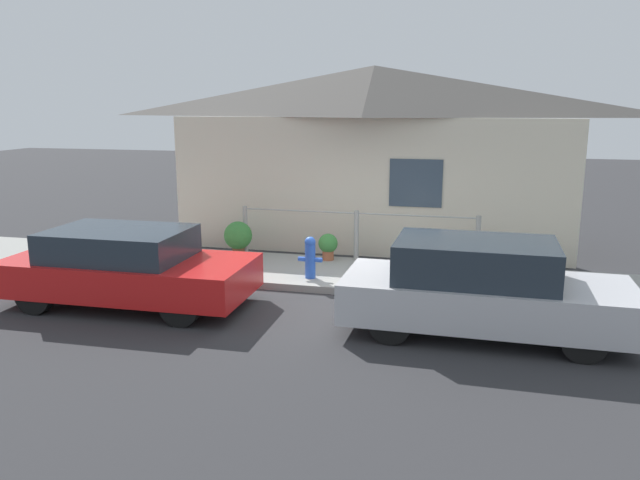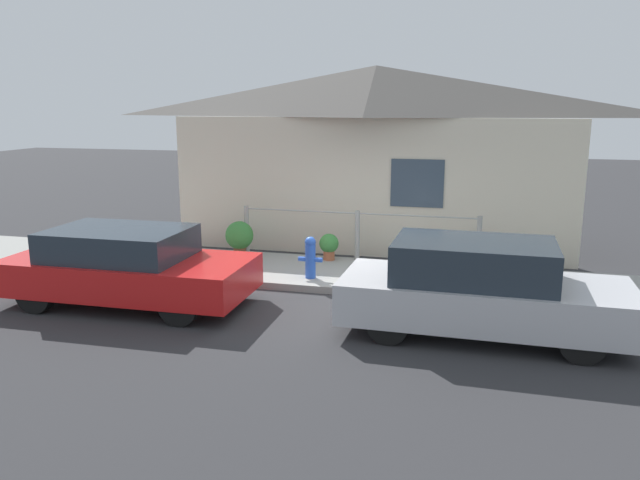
{
  "view_description": "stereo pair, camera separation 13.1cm",
  "coord_description": "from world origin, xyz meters",
  "px_view_note": "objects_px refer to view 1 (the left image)",
  "views": [
    {
      "loc": [
        2.26,
        -10.18,
        3.28
      ],
      "look_at": [
        -0.33,
        0.3,
        0.9
      ],
      "focal_mm": 35.0,
      "sensor_mm": 36.0,
      "label": 1
    },
    {
      "loc": [
        2.39,
        -10.15,
        3.28
      ],
      "look_at": [
        -0.33,
        0.3,
        0.9
      ],
      "focal_mm": 35.0,
      "sensor_mm": 36.0,
      "label": 2
    }
  ],
  "objects_px": {
    "potted_plant_near_hydrant": "(328,245)",
    "potted_plant_by_fence": "(238,236)",
    "car_right": "(482,289)",
    "fire_hydrant": "(310,256)",
    "car_left": "(127,267)"
  },
  "relations": [
    {
      "from": "car_left",
      "to": "potted_plant_near_hydrant",
      "type": "height_order",
      "value": "car_left"
    },
    {
      "from": "potted_plant_near_hydrant",
      "to": "potted_plant_by_fence",
      "type": "relative_size",
      "value": 0.78
    },
    {
      "from": "potted_plant_by_fence",
      "to": "car_right",
      "type": "bearing_deg",
      "value": -33.18
    },
    {
      "from": "car_left",
      "to": "potted_plant_near_hydrant",
      "type": "bearing_deg",
      "value": 49.68
    },
    {
      "from": "car_left",
      "to": "fire_hydrant",
      "type": "bearing_deg",
      "value": 33.92
    },
    {
      "from": "car_left",
      "to": "fire_hydrant",
      "type": "relative_size",
      "value": 5.24
    },
    {
      "from": "car_left",
      "to": "potted_plant_by_fence",
      "type": "bearing_deg",
      "value": 77.45
    },
    {
      "from": "car_right",
      "to": "potted_plant_near_hydrant",
      "type": "height_order",
      "value": "car_right"
    },
    {
      "from": "potted_plant_by_fence",
      "to": "car_left",
      "type": "bearing_deg",
      "value": -101.7
    },
    {
      "from": "car_left",
      "to": "car_right",
      "type": "distance_m",
      "value": 5.66
    },
    {
      "from": "car_right",
      "to": "fire_hydrant",
      "type": "relative_size",
      "value": 5.27
    },
    {
      "from": "car_right",
      "to": "potted_plant_by_fence",
      "type": "distance_m",
      "value": 5.96
    },
    {
      "from": "car_right",
      "to": "potted_plant_near_hydrant",
      "type": "xyz_separation_m",
      "value": [
        -3.02,
        3.21,
        -0.24
      ]
    },
    {
      "from": "potted_plant_near_hydrant",
      "to": "potted_plant_by_fence",
      "type": "height_order",
      "value": "potted_plant_by_fence"
    },
    {
      "from": "car_left",
      "to": "car_right",
      "type": "height_order",
      "value": "car_right"
    }
  ]
}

